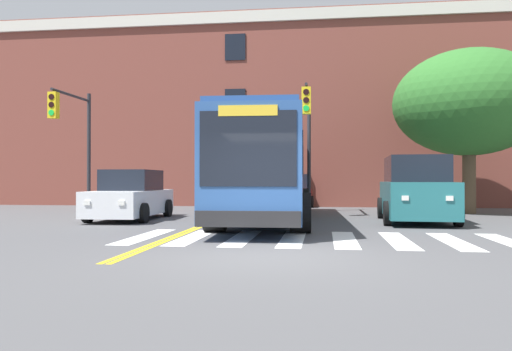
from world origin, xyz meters
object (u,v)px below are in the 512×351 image
Objects in this scene: traffic_light_far_corner at (74,129)px; traffic_light_overhead at (308,126)px; street_tree_curbside_large at (469,103)px; city_bus at (268,168)px; car_white_near_lane at (131,197)px; car_red_behind_bus at (298,191)px; car_teal_far_lane at (416,191)px.

traffic_light_far_corner is 9.61m from traffic_light_overhead.
street_tree_curbside_large reaches higher than traffic_light_overhead.
car_white_near_lane is (-4.90, 0.04, -1.00)m from city_bus.
traffic_light_overhead is at bearing -83.90° from car_red_behind_bus.
car_teal_far_lane is at bearing 1.72° from city_bus.
car_white_near_lane is 0.92× the size of traffic_light_far_corner.
car_white_near_lane is 11.33m from car_red_behind_bus.
city_bus is 10.01m from car_red_behind_bus.
car_white_near_lane is at bearing 179.51° from city_bus.
traffic_light_far_corner is at bearing 164.13° from city_bus.
city_bus reaches higher than car_teal_far_lane.
car_white_near_lane is at bearing -179.38° from car_teal_far_lane.
street_tree_curbside_large is at bearing 56.74° from car_teal_far_lane.
car_teal_far_lane is at bearing -66.10° from car_red_behind_bus.
car_teal_far_lane reaches higher than car_white_near_lane.
traffic_light_far_corner is at bearing -171.54° from street_tree_curbside_large.
traffic_light_overhead is at bearing 69.89° from city_bus.
street_tree_curbside_large reaches higher than traffic_light_far_corner.
car_teal_far_lane is (4.95, 0.15, -0.76)m from city_bus.
car_white_near_lane is 14.23m from street_tree_curbside_large.
traffic_light_far_corner reaches higher than city_bus.
street_tree_curbside_large is (16.21, 2.41, 1.11)m from traffic_light_far_corner.
city_bus is at bearing -0.49° from car_white_near_lane.
street_tree_curbside_large reaches higher than city_bus.
car_teal_far_lane is 5.61m from traffic_light_overhead.
street_tree_curbside_large is (3.02, 4.60, 3.57)m from car_teal_far_lane.
street_tree_curbside_large is (12.87, 4.71, 3.81)m from car_white_near_lane.
car_teal_far_lane is 1.17× the size of car_red_behind_bus.
street_tree_curbside_large is (7.97, 4.75, 2.81)m from city_bus.
street_tree_curbside_large is at bearing -35.16° from car_red_behind_bus.
traffic_light_overhead reaches higher than car_teal_far_lane.
street_tree_curbside_large is at bearing 8.46° from traffic_light_far_corner.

